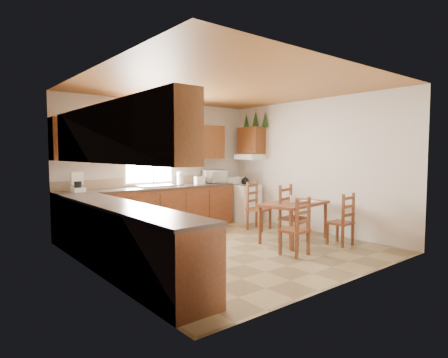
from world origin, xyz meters
TOP-DOWN VIEW (x-y plane):
  - floor at (0.00, 0.00)m, footprint 4.50×4.50m
  - ceiling at (0.00, 0.00)m, footprint 4.50×4.50m
  - wall_left at (-2.25, 0.00)m, footprint 4.50×4.50m
  - wall_right at (2.25, 0.00)m, footprint 4.50×4.50m
  - wall_back at (0.00, 2.25)m, footprint 4.50×4.50m
  - wall_front at (0.00, -2.25)m, footprint 4.50×4.50m
  - lower_cab_back at (-0.38, 1.95)m, footprint 3.75×0.60m
  - lower_cab_left at (-1.95, -0.15)m, footprint 0.60×3.60m
  - counter_back at (-0.38, 1.95)m, footprint 3.75×0.63m
  - counter_left at (-1.95, -0.15)m, footprint 0.63×3.60m
  - backsplash at (-0.38, 2.24)m, footprint 3.75×0.01m
  - upper_cab_back_left at (-1.55, 2.08)m, footprint 1.41×0.33m
  - upper_cab_back_right at (0.86, 2.08)m, footprint 1.25×0.33m
  - upper_cab_left at (-2.08, -0.15)m, footprint 0.33×3.60m
  - upper_cab_stove at (2.08, 1.65)m, footprint 0.33×0.62m
  - range_hood at (2.03, 1.65)m, footprint 0.44×0.62m
  - window_frame at (-0.30, 2.22)m, footprint 1.13×0.02m
  - window_pane at (-0.30, 2.21)m, footprint 1.05×0.01m
  - window_valance at (-0.30, 2.19)m, footprint 1.19×0.01m
  - sink_basin at (-0.30, 1.95)m, footprint 0.75×0.45m
  - pine_decal_a at (2.21, 1.33)m, footprint 0.22×0.22m
  - pine_decal_b at (2.21, 1.65)m, footprint 0.22×0.22m
  - pine_decal_c at (2.21, 1.97)m, footprint 0.22×0.22m
  - stove at (1.88, 1.66)m, footprint 0.58×0.60m
  - coffeemaker at (-1.86, 1.93)m, footprint 0.21×0.25m
  - paper_towel at (0.26, 1.93)m, footprint 0.15×0.15m
  - toaster at (0.77, 1.92)m, footprint 0.22×0.16m
  - microwave at (1.22, 1.95)m, footprint 0.59×0.51m
  - dining_table at (1.25, -0.37)m, footprint 1.43×0.96m
  - chair_near_left at (0.52, -1.01)m, footprint 0.42×0.40m
  - chair_near_right at (1.65, -1.08)m, footprint 0.39×0.38m
  - chair_far_left at (1.12, -0.49)m, footprint 0.51×0.49m
  - chair_far_right at (1.47, 0.76)m, footprint 0.51×0.49m
  - table_paper at (1.62, -0.46)m, footprint 0.30×0.36m
  - table_card at (1.22, -0.37)m, footprint 0.10×0.06m

SIDE VIEW (x-z plane):
  - floor at x=0.00m, z-range 0.00..0.00m
  - dining_table at x=1.25m, z-range 0.00..0.71m
  - stove at x=1.88m, z-range 0.00..0.85m
  - lower_cab_back at x=-0.38m, z-range 0.00..0.88m
  - lower_cab_left at x=-1.95m, z-range 0.00..0.88m
  - chair_near_right at x=1.65m, z-range 0.00..0.91m
  - chair_near_left at x=0.52m, z-range 0.00..0.91m
  - chair_far_right at x=1.47m, z-range 0.00..1.00m
  - chair_far_left at x=1.12m, z-range 0.00..1.03m
  - table_paper at x=1.62m, z-range 0.71..0.72m
  - table_card at x=1.22m, z-range 0.71..0.85m
  - counter_back at x=-0.38m, z-range 0.88..0.92m
  - counter_left at x=-1.95m, z-range 0.88..0.92m
  - sink_basin at x=-0.30m, z-range 0.92..0.96m
  - toaster at x=0.77m, z-range 0.92..1.09m
  - backsplash at x=-0.38m, z-range 0.92..1.10m
  - paper_towel at x=0.26m, z-range 0.92..1.21m
  - microwave at x=1.22m, z-range 0.92..1.22m
  - coffeemaker at x=-1.86m, z-range 0.92..1.25m
  - wall_left at x=-2.25m, z-range 1.35..1.35m
  - wall_right at x=2.25m, z-range 1.35..1.35m
  - wall_back at x=0.00m, z-range 1.35..1.35m
  - wall_front at x=0.00m, z-range 1.35..1.35m
  - range_hood at x=2.03m, z-range 1.46..1.58m
  - window_frame at x=-0.30m, z-range 0.96..2.14m
  - window_pane at x=-0.30m, z-range 1.00..2.10m
  - upper_cab_back_left at x=-1.55m, z-range 1.48..2.23m
  - upper_cab_back_right at x=0.86m, z-range 1.48..2.23m
  - upper_cab_left at x=-2.08m, z-range 1.48..2.23m
  - upper_cab_stove at x=2.08m, z-range 1.59..2.21m
  - window_valance at x=-0.30m, z-range 1.93..2.17m
  - pine_decal_a at x=2.21m, z-range 2.20..2.56m
  - pine_decal_c at x=2.21m, z-range 2.20..2.56m
  - pine_decal_b at x=2.21m, z-range 2.24..2.60m
  - ceiling at x=0.00m, z-range 2.70..2.70m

